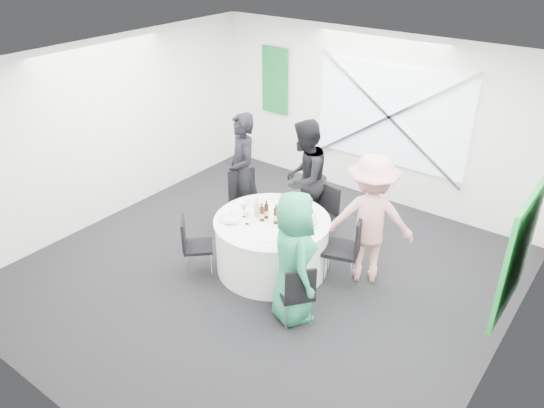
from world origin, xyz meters
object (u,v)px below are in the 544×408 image
Objects in this scene: chair_back at (324,211)px; chair_front_left at (192,242)px; chair_back_left at (244,197)px; person_man_back_left at (242,172)px; green_water_bottle at (290,212)px; chair_front_right at (298,291)px; clear_water_bottle at (257,209)px; chair_back_right at (349,244)px; person_woman_pink at (370,219)px; person_man_back at (304,179)px; person_woman_green at (294,258)px; banquet_table at (272,244)px.

chair_back is 1.05× the size of chair_front_left.
person_man_back_left is at bearing 77.67° from chair_back_left.
chair_front_right is at bearing -50.32° from green_water_bottle.
chair_back is 1.19m from clear_water_bottle.
chair_back_right is 1.19× the size of chair_front_left.
chair_back is 0.50× the size of person_woman_pink.
person_man_back is 5.72× the size of green_water_bottle.
person_man_back is at bearing 89.11° from clear_water_bottle.
chair_front_right is 2.69× the size of green_water_bottle.
chair_front_right reaches higher than chair_front_left.
chair_front_left is 1.62m from person_woman_green.
chair_back is 2.00m from chair_front_left.
chair_back_right is at bearing -102.18° from chair_front_left.
chair_back_left is 1.93m from chair_back_right.
person_man_back_left is at bearing -117.89° from chair_back_right.
person_woman_pink is 5.65× the size of green_water_bottle.
banquet_table is 1.10m from chair_back_left.
person_man_back_left is at bearing -76.34° from person_man_back.
person_woman_green reaches higher than chair_back.
person_man_back_left is at bearing -153.90° from chair_back.
chair_back is 1.79m from person_woman_green.
person_man_back_left is 1.03× the size of person_woman_pink.
chair_front_right is (-0.04, -1.10, -0.10)m from chair_back_right.
chair_back_left is 3.42× the size of clear_water_bottle.
clear_water_bottle is at bearing -11.66° from person_man_back.
clear_water_bottle is at bearing -82.70° from chair_front_right.
chair_front_left is 0.47× the size of person_woman_pink.
person_woman_pink is at bearing 59.83° from person_man_back.
clear_water_bottle is at bearing -91.15° from chair_back_right.
banquet_table is 5.42× the size of clear_water_bottle.
person_woman_pink is 6.18× the size of clear_water_bottle.
person_man_back_left is at bearing 3.78° from person_woman_green.
banquet_table is 0.94× the size of person_woman_green.
person_woman_green is at bearing -39.04° from banquet_table.
chair_front_left is at bearing -46.54° from person_man_back_left.
chair_back_right is at bearing 22.96° from person_man_back_left.
banquet_table is at bearing 0.00° from person_man_back.
chair_back_right is 0.60× the size of person_woman_green.
banquet_table is 1.56× the size of chair_back_right.
person_woman_pink is at bearing 25.13° from clear_water_bottle.
clear_water_bottle reaches higher than banquet_table.
chair_back_left reaches higher than chair_back.
chair_back is 0.48× the size of person_man_back_left.
clear_water_bottle reaches higher than chair_front_right.
chair_back is at bearing -72.58° from chair_front_left.
banquet_table is 1.20m from person_man_back.
chair_back_left is 2.12m from person_woman_green.
green_water_bottle is at bearing -94.00° from chair_back_right.
chair_back_left is 1.25m from green_water_bottle.
person_man_back_left is (-0.28, 1.40, 0.43)m from chair_front_left.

